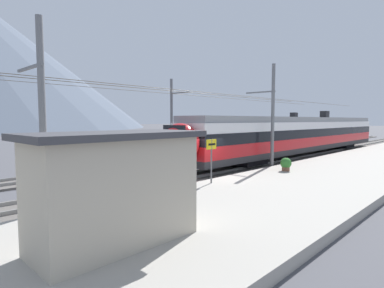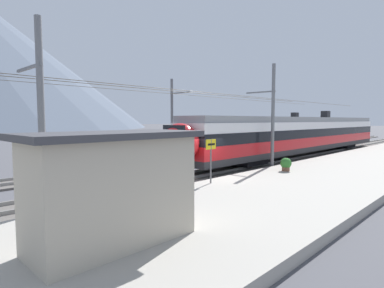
# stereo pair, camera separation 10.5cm
# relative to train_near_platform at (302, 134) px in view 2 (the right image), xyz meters

# --- Properties ---
(ground_plane) EXTENTS (400.00, 400.00, 0.00)m
(ground_plane) POSITION_rel_train_near_platform_xyz_m (-15.35, -1.59, -2.23)
(ground_plane) COLOR #4C4C51
(platform_slab) EXTENTS (120.00, 7.74, 0.38)m
(platform_slab) POSITION_rel_train_near_platform_xyz_m (-15.35, -6.23, -2.04)
(platform_slab) COLOR #A39E93
(platform_slab) RESTS_ON ground
(track_near) EXTENTS (120.00, 3.00, 0.28)m
(track_near) POSITION_rel_train_near_platform_xyz_m (-15.35, 0.00, -2.16)
(track_near) COLOR #5B5651
(track_near) RESTS_ON ground
(track_far) EXTENTS (120.00, 3.00, 0.28)m
(track_far) POSITION_rel_train_near_platform_xyz_m (-15.35, 5.75, -2.16)
(track_far) COLOR #5B5651
(track_far) RESTS_ON ground
(train_near_platform) EXTENTS (34.08, 2.93, 4.27)m
(train_near_platform) POSITION_rel_train_near_platform_xyz_m (0.00, 0.00, 0.00)
(train_near_platform) COLOR #2D2D30
(train_near_platform) RESTS_ON track_near
(train_far_track) EXTENTS (25.05, 2.95, 4.27)m
(train_far_track) POSITION_rel_train_near_platform_xyz_m (5.88, 5.75, -0.01)
(train_far_track) COLOR #2D2D30
(train_far_track) RESTS_ON track_far
(catenary_mast_west) EXTENTS (45.26, 2.37, 7.12)m
(catenary_mast_west) POSITION_rel_train_near_platform_xyz_m (-24.88, -1.90, 1.52)
(catenary_mast_west) COLOR slate
(catenary_mast_west) RESTS_ON ground
(catenary_mast_mid) EXTENTS (45.26, 2.37, 7.49)m
(catenary_mast_mid) POSITION_rel_train_near_platform_xyz_m (-9.23, -1.91, 1.69)
(catenary_mast_mid) COLOR slate
(catenary_mast_mid) RESTS_ON ground
(catenary_mast_far_side) EXTENTS (45.26, 2.41, 7.28)m
(catenary_mast_far_side) POSITION_rel_train_near_platform_xyz_m (-9.81, 7.69, 1.64)
(catenary_mast_far_side) COLOR slate
(catenary_mast_far_side) RESTS_ON ground
(platform_sign) EXTENTS (0.70, 0.08, 2.23)m
(platform_sign) POSITION_rel_train_near_platform_xyz_m (-17.09, -3.11, -0.21)
(platform_sign) COLOR #59595B
(platform_sign) RESTS_ON platform_slab
(passenger_walking) EXTENTS (0.53, 0.22, 1.69)m
(passenger_walking) POSITION_rel_train_near_platform_xyz_m (-23.06, -4.06, -0.91)
(passenger_walking) COLOR #383842
(passenger_walking) RESTS_ON platform_slab
(handbag_beside_passenger) EXTENTS (0.32, 0.18, 0.40)m
(handbag_beside_passenger) POSITION_rel_train_near_platform_xyz_m (-21.92, -3.98, -1.71)
(handbag_beside_passenger) COLOR maroon
(handbag_beside_passenger) RESTS_ON platform_slab
(potted_plant_platform_edge) EXTENTS (0.69, 0.69, 0.84)m
(potted_plant_platform_edge) POSITION_rel_train_near_platform_xyz_m (-10.94, -4.03, -1.39)
(potted_plant_platform_edge) COLOR brown
(potted_plant_platform_edge) RESTS_ON platform_slab
(platform_shelter) EXTENTS (4.53, 2.19, 2.91)m
(platform_shelter) POSITION_rel_train_near_platform_xyz_m (-24.75, -6.44, -0.37)
(platform_shelter) COLOR #B7AD99
(platform_shelter) RESTS_ON platform_slab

